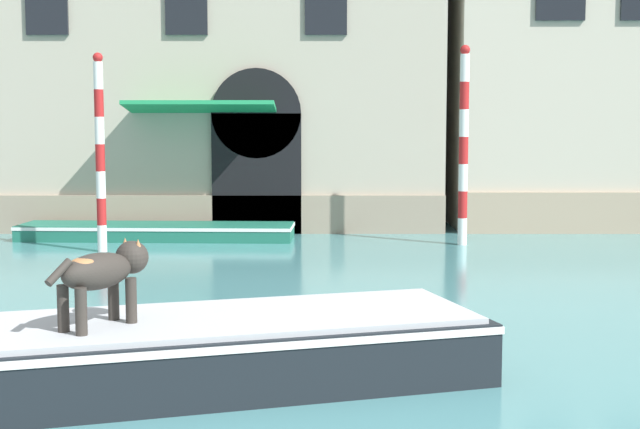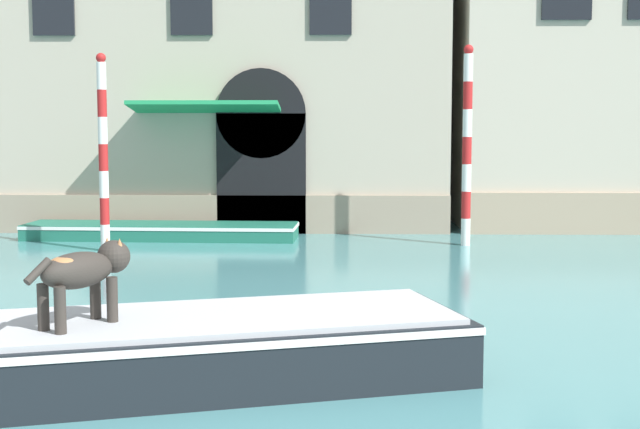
# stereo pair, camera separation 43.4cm
# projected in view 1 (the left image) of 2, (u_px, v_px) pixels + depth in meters

# --- Properties ---
(boat_foreground) EXTENTS (8.60, 4.30, 0.75)m
(boat_foreground) POSITION_uv_depth(u_px,v_px,m) (99.00, 356.00, 9.39)
(boat_foreground) COLOR black
(boat_foreground) RESTS_ON ground_plane
(dog_on_deck) EXTENTS (0.86, 1.14, 0.87)m
(dog_on_deck) POSITION_uv_depth(u_px,v_px,m) (101.00, 272.00, 9.21)
(dog_on_deck) COLOR #332D28
(dog_on_deck) RESTS_ON boat_foreground
(boat_moored_near_palazzo) EXTENTS (6.82, 1.77, 0.38)m
(boat_moored_near_palazzo) POSITION_uv_depth(u_px,v_px,m) (154.00, 231.00, 22.09)
(boat_moored_near_palazzo) COLOR #1E6651
(boat_moored_near_palazzo) RESTS_ON ground_plane
(mooring_pole_0) EXTENTS (0.23, 0.23, 4.68)m
(mooring_pole_0) POSITION_uv_depth(u_px,v_px,m) (461.00, 145.00, 20.87)
(mooring_pole_0) COLOR white
(mooring_pole_0) RESTS_ON ground_plane
(mooring_pole_2) EXTENTS (0.22, 0.22, 4.41)m
(mooring_pole_2) POSITION_uv_depth(u_px,v_px,m) (97.00, 152.00, 19.71)
(mooring_pole_2) COLOR white
(mooring_pole_2) RESTS_ON ground_plane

